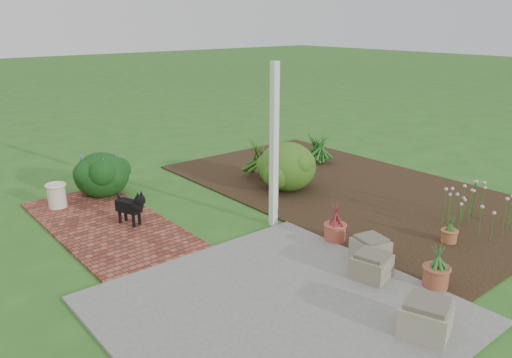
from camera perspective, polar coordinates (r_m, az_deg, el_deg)
ground at (r=7.55m, az=0.76°, el=-6.08°), size 80.00×80.00×0.00m
concrete_patio at (r=5.65m, az=2.58°, el=-14.73°), size 3.50×3.50×0.04m
brick_path at (r=8.13m, az=-16.67°, el=-4.92°), size 1.60×3.50×0.04m
garden_bed at (r=9.54m, az=10.34°, el=-1.09°), size 4.00×7.00×0.03m
veranda_post at (r=7.40m, az=2.08°, el=3.66°), size 0.10×0.10×2.50m
stone_trough_near at (r=5.46m, az=18.82°, el=-14.92°), size 0.60×0.60×0.31m
stone_trough_mid at (r=6.33m, az=13.07°, el=-9.75°), size 0.50×0.50×0.28m
stone_trough_far at (r=6.79m, az=12.93°, el=-7.84°), size 0.48×0.48×0.27m
black_dog at (r=7.85m, az=-14.10°, el=-2.96°), size 0.32×0.58×0.52m
cream_ceramic_urn at (r=8.99m, az=-21.82°, el=-1.80°), size 0.39×0.39×0.40m
evergreen_shrub at (r=9.23m, az=3.57°, el=1.58°), size 1.32×1.32×0.91m
agapanthus_clump_back at (r=11.05m, az=7.11°, el=3.94°), size 1.06×1.06×0.81m
agapanthus_clump_front at (r=9.94m, az=0.67°, el=2.76°), size 1.11×1.11×0.90m
pink_flower_patch at (r=8.27m, az=24.09°, el=-3.04°), size 1.12×1.12×0.61m
terracotta_pot_bronze at (r=7.26m, az=9.01°, el=-6.01°), size 0.38×0.38×0.25m
terracotta_pot_small_left at (r=7.64m, az=21.20°, el=-6.09°), size 0.24×0.24×0.18m
terracotta_pot_small_right at (r=6.37m, az=19.86°, el=-10.46°), size 0.35×0.35×0.25m
purple_flowering_bush at (r=9.37m, az=-17.23°, el=0.57°), size 1.05×1.05×0.82m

